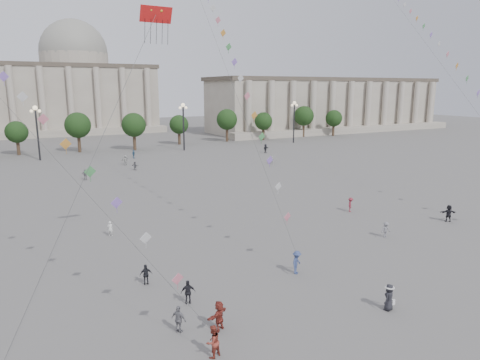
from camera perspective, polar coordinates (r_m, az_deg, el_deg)
name	(u,v)px	position (r m, az deg, el deg)	size (l,w,h in m)	color
ground	(325,290)	(31.69, 11.28, -14.25)	(360.00, 360.00, 0.00)	#514F4C
hall_east	(328,105)	(148.71, 11.66, 9.81)	(84.00, 26.22, 17.20)	gray
hall_central	(77,87)	(152.24, -20.91, 11.51)	(48.30, 34.30, 35.50)	gray
tree_row	(109,127)	(101.93, -17.10, 6.83)	(137.12, 5.12, 8.00)	#38291C
lamp_post_mid_west	(37,123)	(92.24, -25.50, 6.90)	(2.00, 0.90, 10.65)	#262628
lamp_post_mid_east	(183,118)	(97.94, -7.56, 8.21)	(2.00, 0.90, 10.65)	#262628
lamp_post_far_east	(294,114)	(111.70, 7.23, 8.70)	(2.00, 0.90, 10.65)	#262628
person_crowd_0	(134,154)	(89.19, -14.01, 3.39)	(1.04, 0.43, 1.77)	#335472
person_crowd_3	(449,213)	(50.75, 26.05, -4.00)	(1.70, 0.54, 1.83)	black
person_crowd_4	(125,160)	(81.92, -15.06, 2.60)	(1.70, 0.54, 1.83)	#B7B7B2
person_crowd_6	(386,230)	(43.24, 18.86, -6.28)	(1.00, 0.57, 1.54)	slate
person_crowd_7	(272,160)	(80.03, 4.31, 2.66)	(1.43, 0.45, 1.54)	beige
person_crowd_8	(351,205)	(50.84, 14.52, -3.20)	(1.07, 0.61, 1.65)	maroon
person_crowd_9	(266,148)	(94.08, 3.43, 4.22)	(1.79, 0.57, 1.93)	black
person_crowd_12	(135,166)	(76.22, -13.82, 1.84)	(1.38, 0.44, 1.49)	#5E5D62
person_crowd_13	(110,229)	(43.16, -16.93, -6.22)	(0.54, 0.36, 1.49)	silver
person_crowd_16	(85,175)	(70.31, -19.97, 0.68)	(0.98, 0.41, 1.67)	#5D5D61
tourist_1	(146,275)	(32.35, -12.42, -12.22)	(0.90, 0.38, 1.54)	black
tourist_2	(219,316)	(26.29, -2.81, -17.63)	(1.70, 0.54, 1.83)	maroon
tourist_3	(179,319)	(26.33, -8.16, -17.92)	(0.97, 0.40, 1.66)	slate
tourist_4	(188,292)	(29.28, -6.93, -14.62)	(0.96, 0.40, 1.64)	black
kite_flyer_0	(213,342)	(24.11, -3.64, -20.69)	(0.88, 0.68, 1.81)	maroon
kite_flyer_1	(297,262)	(33.57, 7.58, -10.83)	(1.18, 0.68, 1.83)	navy
hat_person	(389,297)	(29.88, 19.27, -14.49)	(1.00, 0.84, 1.75)	black
dragon_kite	(155,28)	(30.82, -11.30, 19.21)	(7.37, 9.13, 27.62)	red
kite_train_east	(427,35)	(71.57, 23.70, 17.29)	(26.93, 52.34, 70.90)	#3F3F3F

